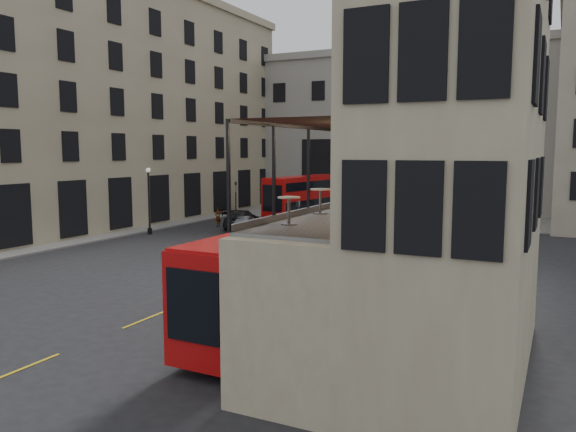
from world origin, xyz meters
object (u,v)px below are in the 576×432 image
at_px(street_lamp_b, 348,195).
at_px(pedestrian_b, 326,206).
at_px(cafe_table_mid, 320,197).
at_px(bus_near, 275,276).
at_px(bus_far, 304,196).
at_px(pedestrian_e, 218,217).
at_px(cafe_table_far, 352,194).
at_px(pedestrian_d, 491,212).
at_px(car_b, 301,224).
at_px(cafe_table_near, 289,206).
at_px(cafe_chair_d, 404,198).
at_px(pedestrian_a, 282,211).
at_px(pedestrian_c, 393,217).
at_px(traffic_light_far, 236,196).
at_px(bicycle, 252,238).
at_px(cafe_chair_c, 380,204).
at_px(cyclist, 321,240).
at_px(car_a, 243,223).
at_px(car_c, 242,219).
at_px(street_lamp_a, 149,205).
at_px(traffic_light_near, 298,225).
at_px(cafe_chair_a, 347,221).

bearing_deg(street_lamp_b, pedestrian_b, 146.88).
bearing_deg(cafe_table_mid, bus_near, 167.81).
xyz_separation_m(bus_far, pedestrian_e, (-5.08, -7.23, -1.55)).
bearing_deg(cafe_table_far, pedestrian_d, 88.76).
distance_m(car_b, cafe_table_mid, 27.14).
bearing_deg(cafe_table_near, bus_near, 123.40).
height_order(pedestrian_b, cafe_chair_d, cafe_chair_d).
relative_size(car_b, pedestrian_a, 2.83).
xyz_separation_m(pedestrian_d, cafe_table_near, (-0.88, -42.46, 4.28)).
height_order(pedestrian_c, pedestrian_e, pedestrian_c).
bearing_deg(traffic_light_far, pedestrian_b, 53.15).
relative_size(traffic_light_far, pedestrian_b, 1.92).
bearing_deg(pedestrian_b, bicycle, -119.79).
height_order(bus_near, cafe_chair_c, cafe_chair_c).
relative_size(cyclist, cafe_table_mid, 1.87).
bearing_deg(car_b, car_a, -167.42).
bearing_deg(pedestrian_b, pedestrian_e, -151.53).
relative_size(pedestrian_a, cafe_table_far, 2.04).
xyz_separation_m(car_b, car_c, (-5.93, 0.45, 0.03)).
distance_m(bus_far, pedestrian_e, 8.97).
distance_m(pedestrian_b, cafe_table_near, 41.85).
distance_m(street_lamp_b, car_c, 11.52).
bearing_deg(street_lamp_a, traffic_light_near, -20.56).
bearing_deg(pedestrian_a, cafe_chair_a, -79.26).
height_order(street_lamp_a, car_a, street_lamp_a).
bearing_deg(street_lamp_b, bus_near, -74.21).
xyz_separation_m(car_b, cafe_table_near, (12.08, -27.00, 4.39)).
bearing_deg(pedestrian_c, pedestrian_d, -125.26).
bearing_deg(cafe_table_mid, car_b, 116.13).
bearing_deg(cyclist, cafe_chair_c, -164.65).
height_order(bus_far, cyclist, bus_far).
relative_size(pedestrian_e, cafe_chair_a, 1.94).
xyz_separation_m(pedestrian_a, cafe_chair_d, (19.35, -28.04, 4.10)).
relative_size(bus_far, pedestrian_e, 6.37).
relative_size(street_lamp_a, pedestrian_e, 3.10).
bearing_deg(bus_near, cafe_chair_a, -42.57).
relative_size(car_a, cafe_table_far, 5.05).
bearing_deg(pedestrian_d, bus_far, 84.95).
xyz_separation_m(traffic_light_near, pedestrian_d, (7.61, 27.49, -1.58)).
xyz_separation_m(pedestrian_c, cafe_table_mid, (5.84, -30.19, 4.23)).
height_order(car_c, pedestrian_b, pedestrian_b).
height_order(street_lamp_a, street_lamp_b, same).
xyz_separation_m(street_lamp_a, bus_near, (20.50, -17.59, -0.22)).
distance_m(traffic_light_far, cafe_chair_c, 34.87).
relative_size(bus_far, cafe_table_near, 13.67).
height_order(street_lamp_b, bus_far, street_lamp_b).
xyz_separation_m(car_a, pedestrian_b, (2.01, 13.32, 0.32)).
bearing_deg(street_lamp_a, cafe_chair_a, -40.96).
bearing_deg(car_c, cyclist, 130.21).
bearing_deg(bicycle, cafe_chair_a, -134.53).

